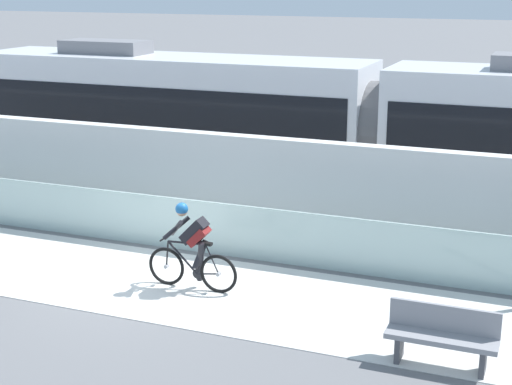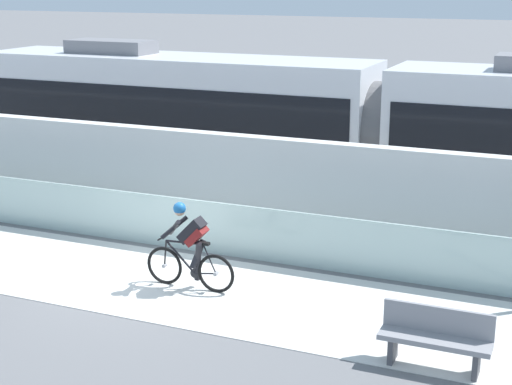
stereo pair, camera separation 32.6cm
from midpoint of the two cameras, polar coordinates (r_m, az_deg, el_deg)
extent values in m
plane|color=slate|center=(14.94, -8.85, -6.34)|extent=(200.00, 200.00, 0.00)
cube|color=silver|center=(14.94, -8.85, -6.32)|extent=(32.00, 3.20, 0.01)
cube|color=#ADC6C1|center=(16.28, -5.63, -2.35)|extent=(32.00, 0.05, 1.10)
cube|color=silver|center=(17.69, -3.00, 0.89)|extent=(32.00, 0.36, 2.13)
cube|color=#595654|center=(20.17, 0.00, -0.40)|extent=(32.00, 0.08, 0.01)
cube|color=#595654|center=(21.46, 1.43, 0.56)|extent=(32.00, 0.08, 0.01)
cube|color=silver|center=(21.62, -6.60, 5.72)|extent=(11.00, 2.50, 3.10)
cube|color=black|center=(21.56, -6.63, 6.63)|extent=(10.56, 2.54, 1.04)
cube|color=orange|center=(21.88, -6.49, 2.18)|extent=(10.78, 2.53, 0.28)
cube|color=slate|center=(22.41, -11.28, 10.32)|extent=(2.40, 1.10, 0.36)
cube|color=#232326|center=(23.76, -13.99, 2.45)|extent=(1.40, 1.88, 0.20)
cylinder|color=black|center=(23.22, -15.00, 1.93)|extent=(0.60, 0.10, 0.60)
cylinder|color=black|center=(24.35, -13.00, 2.66)|extent=(0.60, 0.10, 0.60)
cube|color=#232326|center=(20.53, 2.22, 0.90)|extent=(1.40, 1.88, 0.20)
cylinder|color=black|center=(19.89, 1.52, 0.25)|extent=(0.60, 0.10, 0.60)
cylinder|color=black|center=(21.20, 2.87, 1.19)|extent=(0.60, 0.10, 0.60)
cube|color=black|center=(24.66, -17.89, 6.26)|extent=(0.16, 2.54, 2.94)
cube|color=#232326|center=(19.54, 14.62, -0.35)|extent=(1.40, 1.88, 0.20)
cylinder|color=black|center=(18.87, 14.32, -1.07)|extent=(0.60, 0.10, 0.60)
cylinder|color=black|center=(20.24, 14.88, 0.00)|extent=(0.60, 0.10, 0.60)
cylinder|color=#59595B|center=(19.58, 8.44, 4.65)|extent=(0.60, 2.30, 2.30)
torus|color=black|center=(14.57, -7.15, -5.33)|extent=(0.72, 0.06, 0.72)
cylinder|color=#99999E|center=(14.57, -7.15, -5.33)|extent=(0.07, 0.10, 0.07)
torus|color=black|center=(14.12, -3.40, -5.92)|extent=(0.72, 0.06, 0.72)
cylinder|color=#99999E|center=(14.12, -3.40, -5.92)|extent=(0.07, 0.10, 0.07)
cylinder|color=black|center=(14.35, -6.00, -4.72)|extent=(0.60, 0.04, 0.58)
cylinder|color=black|center=(14.18, -4.64, -4.86)|extent=(0.22, 0.04, 0.59)
cylinder|color=black|center=(14.21, -5.71, -3.67)|extent=(0.76, 0.04, 0.07)
cylinder|color=black|center=(14.22, -4.18, -5.91)|extent=(0.43, 0.03, 0.09)
cylinder|color=black|center=(14.08, -3.87, -4.87)|extent=(0.27, 0.02, 0.53)
cylinder|color=black|center=(14.48, -7.10, -4.44)|extent=(0.08, 0.03, 0.49)
cube|color=black|center=(14.03, -4.34, -3.73)|extent=(0.24, 0.10, 0.05)
cylinder|color=black|center=(14.35, -7.06, -3.15)|extent=(0.03, 0.58, 0.03)
cylinder|color=#262628|center=(14.32, -4.94, -5.91)|extent=(0.18, 0.02, 0.18)
cube|color=black|center=(14.06, -5.16, -2.78)|extent=(0.50, 0.28, 0.51)
cube|color=maroon|center=(14.05, -4.82, -3.18)|extent=(0.38, 0.30, 0.38)
sphere|color=tan|center=(14.06, -6.07, -1.33)|extent=(0.20, 0.20, 0.20)
sphere|color=#195999|center=(14.05, -6.07, -1.19)|extent=(0.23, 0.23, 0.23)
cylinder|color=black|center=(14.22, -6.45, -2.57)|extent=(0.44, 0.41, 0.41)
cylinder|color=black|center=(14.22, -6.45, -2.57)|extent=(0.44, 0.41, 0.41)
cylinder|color=black|center=(14.20, -4.71, -5.02)|extent=(0.29, 0.33, 0.80)
cylinder|color=black|center=(14.15, -4.72, -4.49)|extent=(0.29, 0.33, 0.54)
cube|color=gray|center=(11.77, 12.52, -10.33)|extent=(1.60, 0.44, 0.08)
cube|color=gray|center=(11.85, 12.75, -8.88)|extent=(1.60, 0.06, 0.40)
cube|color=#4C4C51|center=(11.96, 9.57, -11.02)|extent=(0.08, 0.36, 0.41)
cube|color=#4C4C51|center=(11.81, 15.38, -11.75)|extent=(0.08, 0.36, 0.41)
camera|label=1|loc=(0.16, -90.58, -0.16)|focal=55.13mm
camera|label=2|loc=(0.16, 89.42, 0.16)|focal=55.13mm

